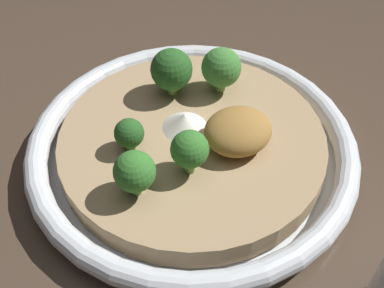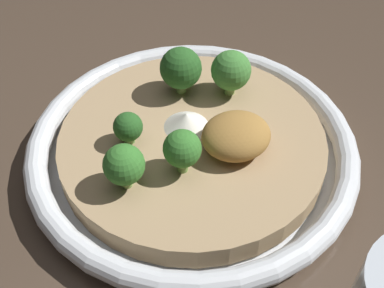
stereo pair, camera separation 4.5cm
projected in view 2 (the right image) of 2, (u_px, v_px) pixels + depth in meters
ground_plane at (192, 158)px, 0.46m from camera, size 6.00×6.00×0.00m
risotto_bowl at (192, 146)px, 0.45m from camera, size 0.31×0.31×0.03m
cheese_sprinkle at (185, 121)px, 0.44m from camera, size 0.04×0.04×0.02m
crispy_onion_garnish at (236, 136)px, 0.42m from camera, size 0.06×0.06×0.03m
broccoli_front at (182, 149)px, 0.39m from camera, size 0.03×0.03×0.04m
broccoli_right at (231, 71)px, 0.46m from camera, size 0.04×0.04×0.05m
broccoli_front_left at (124, 165)px, 0.38m from camera, size 0.03×0.03×0.04m
broccoli_back_right at (181, 68)px, 0.46m from camera, size 0.04×0.04×0.05m
broccoli_back_left at (128, 127)px, 0.42m from camera, size 0.03×0.03×0.03m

